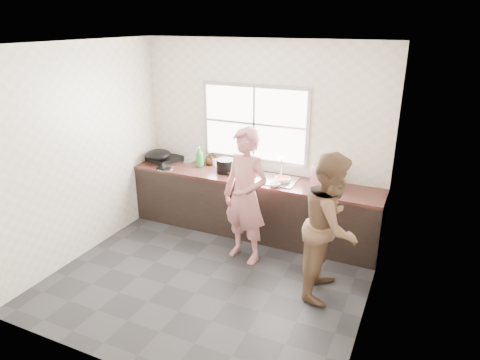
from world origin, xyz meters
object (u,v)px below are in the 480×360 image
at_px(burner, 164,158).
at_px(woman, 245,200).
at_px(bowl_held, 275,184).
at_px(pot_lid_left, 165,168).
at_px(bottle_brown_short, 210,159).
at_px(pot_lid_right, 188,161).
at_px(glass_jar, 214,162).
at_px(wok, 158,155).
at_px(cutting_board, 241,173).
at_px(plate_food, 223,166).
at_px(black_pot, 226,166).
at_px(bowl_mince, 240,179).
at_px(person_side, 331,226).
at_px(dish_rack, 327,175).
at_px(bottle_green, 200,157).
at_px(bowl_crabs, 283,181).
at_px(bottle_brown_tall, 211,159).

bearing_deg(burner, woman, -25.02).
distance_m(bowl_held, pot_lid_left, 1.72).
height_order(woman, bottle_brown_short, woman).
bearing_deg(pot_lid_right, bottle_brown_short, 0.00).
distance_m(bowl_held, glass_jar, 1.21).
bearing_deg(pot_lid_right, wok, -144.79).
xyz_separation_m(cutting_board, plate_food, (-0.37, 0.18, -0.01)).
height_order(black_pot, wok, wok).
xyz_separation_m(woman, cutting_board, (-0.40, 0.75, 0.07)).
xyz_separation_m(woman, bowl_mince, (-0.29, 0.49, 0.08)).
relative_size(person_side, dish_rack, 4.49).
distance_m(black_pot, pot_lid_right, 0.80).
bearing_deg(cutting_board, person_side, -33.50).
distance_m(cutting_board, burner, 1.35).
relative_size(cutting_board, bowl_held, 2.20).
relative_size(wok, dish_rack, 1.08).
bearing_deg(cutting_board, glass_jar, 161.04).
relative_size(person_side, burner, 3.81).
bearing_deg(pot_lid_left, cutting_board, 12.98).
bearing_deg(bowl_held, bowl_mince, 180.00).
bearing_deg(bottle_brown_short, burner, -171.74).
bearing_deg(bowl_held, cutting_board, 156.80).
distance_m(bottle_green, pot_lid_right, 0.36).
bearing_deg(bowl_crabs, plate_food, 165.45).
bearing_deg(plate_food, wok, -165.49).
height_order(person_side, plate_food, person_side).
bearing_deg(bottle_brown_short, bowl_mince, -32.02).
height_order(pot_lid_left, pot_lid_right, pot_lid_left).
relative_size(wok, pot_lid_right, 1.77).
relative_size(wok, pot_lid_left, 1.52).
bearing_deg(bottle_brown_tall, bowl_crabs, -12.15).
xyz_separation_m(bowl_crabs, plate_food, (-1.02, 0.27, -0.02)).
bearing_deg(cutting_board, bowl_crabs, -7.58).
height_order(wok, pot_lid_left, wok).
xyz_separation_m(burner, pot_lid_right, (0.36, 0.11, -0.03)).
relative_size(burner, wok, 1.10).
relative_size(bowl_mince, bottle_brown_tall, 1.24).
distance_m(glass_jar, pot_lid_left, 0.74).
bearing_deg(bottle_green, bottle_brown_short, 54.28).
distance_m(person_side, bottle_green, 2.48).
distance_m(bottle_brown_tall, glass_jar, 0.07).
distance_m(cutting_board, wok, 1.36).
bearing_deg(plate_food, pot_lid_right, 180.00).
bearing_deg(pot_lid_right, plate_food, 0.00).
xyz_separation_m(plate_food, pot_lid_left, (-0.74, -0.43, -0.00)).
xyz_separation_m(bowl_crabs, bottle_brown_short, (-1.25, 0.27, 0.06)).
relative_size(person_side, wok, 4.18).
height_order(dish_rack, pot_lid_left, dish_rack).
bearing_deg(bowl_crabs, black_pot, 176.14).
height_order(glass_jar, dish_rack, dish_rack).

